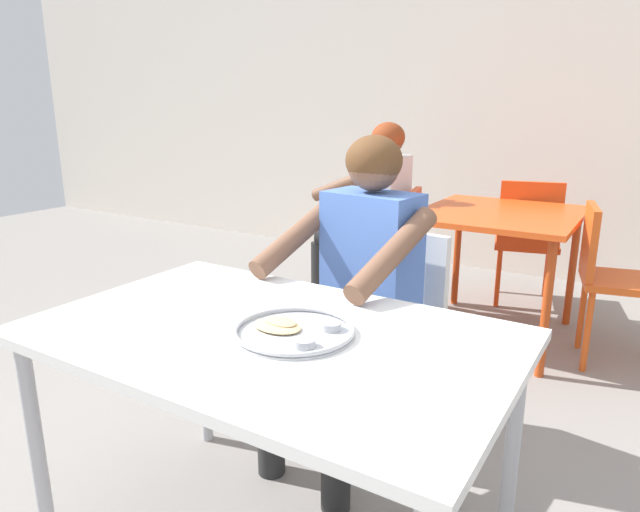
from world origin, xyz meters
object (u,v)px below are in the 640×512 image
(table_foreground, at_px, (269,353))
(diner_foreground, at_px, (357,273))
(chair_red_left, at_px, (395,244))
(patron_background, at_px, (373,201))
(chair_foreground, at_px, (386,316))
(thali_tray, at_px, (295,330))
(table_background_red, at_px, (499,226))
(chair_red_right, at_px, (612,273))
(chair_red_far, at_px, (527,235))

(table_foreground, bearing_deg, diner_foreground, 94.80)
(chair_red_left, relative_size, patron_background, 0.67)
(chair_foreground, relative_size, chair_red_left, 1.02)
(patron_background, bearing_deg, thali_tray, -68.96)
(thali_tray, distance_m, table_background_red, 2.02)
(thali_tray, height_order, table_background_red, thali_tray)
(chair_red_right, bearing_deg, chair_red_left, 178.90)
(thali_tray, height_order, chair_red_far, chair_red_far)
(table_background_red, height_order, chair_red_left, chair_red_left)
(chair_red_left, height_order, chair_red_far, chair_red_far)
(thali_tray, xyz_separation_m, chair_red_far, (0.06, 2.63, -0.25))
(chair_red_right, relative_size, chair_red_far, 0.97)
(chair_red_left, distance_m, chair_red_right, 1.21)
(thali_tray, height_order, chair_red_left, chair_red_left)
(table_foreground, relative_size, diner_foreground, 1.07)
(table_foreground, relative_size, chair_red_far, 1.53)
(chair_red_right, bearing_deg, chair_foreground, -121.61)
(chair_foreground, height_order, diner_foreground, diner_foreground)
(diner_foreground, bearing_deg, patron_background, 114.42)
(thali_tray, bearing_deg, table_background_red, 89.58)
(chair_foreground, bearing_deg, chair_red_right, 58.39)
(thali_tray, bearing_deg, chair_red_right, 72.66)
(diner_foreground, distance_m, chair_red_far, 2.07)
(chair_foreground, relative_size, chair_red_right, 1.00)
(chair_foreground, bearing_deg, table_foreground, -88.08)
(diner_foreground, height_order, chair_red_far, diner_foreground)
(chair_foreground, xyz_separation_m, chair_red_far, (0.16, 1.83, -0.01))
(diner_foreground, relative_size, chair_red_far, 1.43)
(table_foreground, distance_m, chair_red_right, 2.09)
(chair_red_left, xyz_separation_m, chair_red_far, (0.66, 0.65, 0.01))
(chair_red_left, xyz_separation_m, patron_background, (-0.18, 0.04, 0.25))
(patron_background, bearing_deg, table_background_red, 0.17)
(chair_red_left, distance_m, patron_background, 0.31)
(table_foreground, height_order, thali_tray, thali_tray)
(table_background_red, xyz_separation_m, chair_red_right, (0.60, -0.06, -0.16))
(thali_tray, distance_m, patron_background, 2.16)
(chair_red_right, bearing_deg, diner_foreground, -118.18)
(diner_foreground, distance_m, table_background_red, 1.45)
(thali_tray, height_order, chair_foreground, chair_foreground)
(table_foreground, bearing_deg, chair_red_far, 87.18)
(chair_red_right, bearing_deg, patron_background, 177.50)
(thali_tray, relative_size, chair_red_left, 0.39)
(table_foreground, bearing_deg, chair_red_right, 70.81)
(chair_foreground, bearing_deg, diner_foreground, -96.06)
(chair_red_far, bearing_deg, table_foreground, -92.82)
(chair_red_left, bearing_deg, table_foreground, -75.23)
(chair_red_right, bearing_deg, chair_red_far, 129.51)
(table_foreground, relative_size, chair_red_right, 1.57)
(diner_foreground, distance_m, chair_red_right, 1.58)
(thali_tray, bearing_deg, chair_red_left, 106.87)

